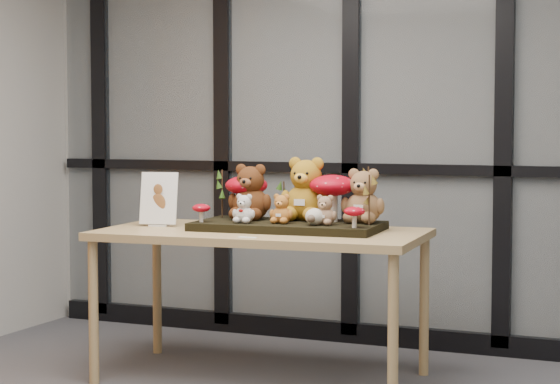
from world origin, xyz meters
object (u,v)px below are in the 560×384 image
at_px(bear_pooh_yellow, 306,186).
at_px(bear_brown_medium, 251,189).
at_px(sign_holder, 159,201).
at_px(bear_tan_back, 364,193).
at_px(mushroom_back_right, 333,196).
at_px(mushroom_front_right, 354,216).
at_px(bear_small_yellow, 282,207).
at_px(bear_beige_small, 325,208).
at_px(bear_white_bow, 244,207).
at_px(plush_cream_hedgehog, 315,216).
at_px(mushroom_back_left, 246,195).
at_px(mushroom_front_left, 201,212).
at_px(diorama_tray, 288,226).
at_px(display_table, 261,243).

xyz_separation_m(bear_pooh_yellow, bear_brown_medium, (-0.29, -0.07, -0.02)).
height_order(bear_pooh_yellow, sign_holder, bear_pooh_yellow).
distance_m(bear_tan_back, sign_holder, 1.10).
xyz_separation_m(mushroom_back_right, mushroom_front_right, (0.20, -0.25, -0.08)).
height_order(bear_small_yellow, sign_holder, sign_holder).
bearing_deg(bear_beige_small, bear_white_bow, -174.36).
bearing_deg(plush_cream_hedgehog, mushroom_back_right, 82.06).
xyz_separation_m(bear_beige_small, plush_cream_hedgehog, (-0.04, -0.04, -0.04)).
height_order(bear_tan_back, bear_small_yellow, bear_tan_back).
bearing_deg(bear_tan_back, plush_cream_hedgehog, -134.19).
bearing_deg(mushroom_front_right, sign_holder, 177.68).
height_order(mushroom_back_right, mushroom_front_right, mushroom_back_right).
height_order(bear_pooh_yellow, plush_cream_hedgehog, bear_pooh_yellow).
relative_size(bear_brown_medium, mushroom_back_left, 1.28).
bearing_deg(bear_white_bow, bear_brown_medium, 101.51).
relative_size(bear_brown_medium, plush_cream_hedgehog, 3.42).
xyz_separation_m(plush_cream_hedgehog, mushroom_front_left, (-0.59, -0.07, 0.00)).
bearing_deg(bear_beige_small, bear_tan_back, 48.09).
height_order(bear_white_bow, bear_beige_small, bear_beige_small).
distance_m(bear_white_bow, mushroom_back_left, 0.25).
bearing_deg(mushroom_back_right, bear_pooh_yellow, 173.91).
distance_m(diorama_tray, bear_white_bow, 0.25).
bearing_deg(display_table, mushroom_back_right, 26.58).
bearing_deg(bear_brown_medium, diorama_tray, -18.17).
xyz_separation_m(bear_small_yellow, mushroom_front_right, (0.41, -0.06, -0.03)).
bearing_deg(sign_holder, bear_brown_medium, 6.22).
xyz_separation_m(display_table, mushroom_back_left, (-0.16, 0.17, 0.23)).
xyz_separation_m(diorama_tray, mushroom_back_left, (-0.28, 0.10, 0.15)).
bearing_deg(bear_small_yellow, mushroom_back_right, 39.54).
relative_size(bear_pooh_yellow, mushroom_front_left, 3.51).
height_order(diorama_tray, mushroom_front_right, mushroom_front_right).
bearing_deg(bear_small_yellow, sign_holder, 177.36).
height_order(display_table, plush_cream_hedgehog, plush_cream_hedgehog).
distance_m(display_table, sign_holder, 0.62).
xyz_separation_m(bear_small_yellow, mushroom_front_left, (-0.41, -0.10, -0.03)).
xyz_separation_m(bear_pooh_yellow, bear_beige_small, (0.18, -0.20, -0.10)).
bearing_deg(mushroom_front_right, bear_beige_small, 158.33).
height_order(diorama_tray, mushroom_front_left, mushroom_front_left).
bearing_deg(diorama_tray, mushroom_front_right, -22.06).
bearing_deg(mushroom_front_left, bear_beige_small, 9.84).
height_order(mushroom_back_left, sign_holder, mushroom_back_left).
height_order(diorama_tray, mushroom_back_right, mushroom_back_right).
bearing_deg(bear_tan_back, mushroom_back_right, 176.19).
bearing_deg(mushroom_back_left, sign_holder, -156.23).
height_order(display_table, mushroom_back_right, mushroom_back_right).
xyz_separation_m(display_table, bear_pooh_yellow, (0.17, 0.20, 0.29)).
bearing_deg(bear_white_bow, diorama_tray, 31.26).
height_order(plush_cream_hedgehog, mushroom_front_left, mushroom_front_left).
distance_m(bear_pooh_yellow, bear_white_bow, 0.37).
bearing_deg(mushroom_back_right, mushroom_front_right, -50.79).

